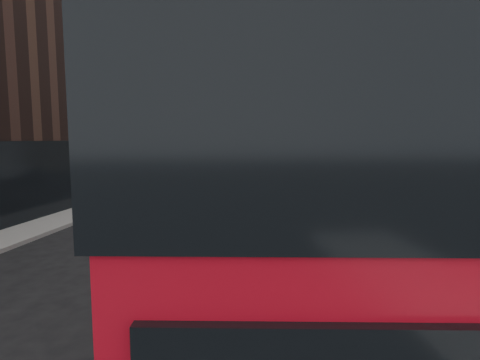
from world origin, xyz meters
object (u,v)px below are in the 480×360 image
at_px(red_bus, 276,187).
at_px(car_b, 309,177).
at_px(car_a, 326,196).
at_px(street_lamp, 129,131).
at_px(grey_bus, 309,153).
at_px(car_c, 279,169).

relative_size(red_bus, car_b, 3.13).
bearing_deg(car_a, street_lamp, 161.40).
bearing_deg(car_a, red_bus, -105.15).
distance_m(grey_bus, car_b, 16.83).
height_order(grey_bus, car_a, grey_bus).
bearing_deg(red_bus, street_lamp, 116.40).
xyz_separation_m(grey_bus, car_a, (-0.04, -26.69, -1.27)).
bearing_deg(car_c, car_b, -73.23).
bearing_deg(car_a, car_c, 94.95).
xyz_separation_m(red_bus, grey_bus, (2.14, 39.16, -0.77)).
bearing_deg(grey_bus, street_lamp, -114.80).
xyz_separation_m(red_bus, car_a, (2.10, 12.47, -2.04)).
xyz_separation_m(red_bus, car_c, (-1.17, 30.04, -1.98)).
relative_size(grey_bus, car_c, 2.29).
bearing_deg(street_lamp, grey_bus, 62.69).
bearing_deg(grey_bus, car_c, -107.44).
distance_m(street_lamp, grey_bus, 26.94).
xyz_separation_m(red_bus, car_b, (1.54, 22.38, -2.05)).
relative_size(red_bus, grey_bus, 1.09).
bearing_deg(grey_bus, car_a, -87.58).
relative_size(red_bus, car_a, 3.21).
height_order(street_lamp, grey_bus, street_lamp).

